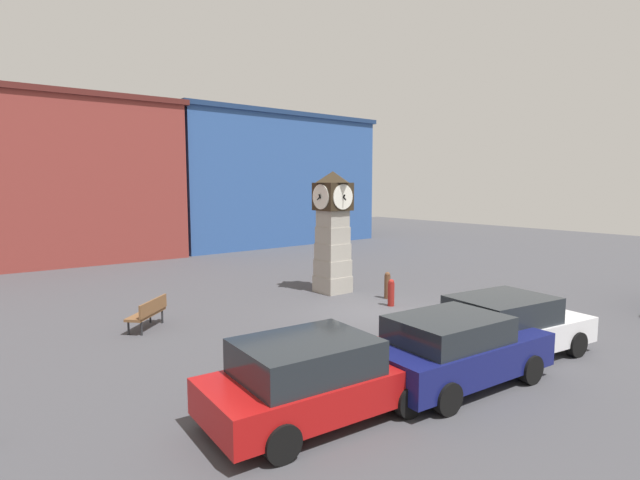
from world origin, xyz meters
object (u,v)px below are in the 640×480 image
Objects in this scene: bollard_mid_row at (391,292)px; car_by_building at (507,325)px; bollard_near_tower at (387,285)px; car_navy_sedan at (316,378)px; bench at (148,312)px; clock_tower at (333,230)px; car_near_tower at (455,349)px.

bollard_mid_row is 5.58m from car_by_building.
car_by_building is (-2.19, -6.27, 0.27)m from bollard_near_tower.
car_navy_sedan is 0.98× the size of car_by_building.
bollard_mid_row is 0.63× the size of bench.
bollard_mid_row is at bearing 34.86° from car_navy_sedan.
bench is (-7.56, -0.53, -1.96)m from clock_tower.
bollard_near_tower is 10.00m from car_navy_sedan.
car_near_tower is at bearing -125.00° from bollard_mid_row.
clock_tower is 7.82m from bench.
car_near_tower is 2.53m from car_by_building.
bollard_mid_row is at bearing -18.07° from bench.
bench is at bearing 93.25° from car_navy_sedan.
bollard_near_tower is 0.22× the size of car_by_building.
car_near_tower is 2.85× the size of bench.
bollard_mid_row is 0.22× the size of car_near_tower.
bollard_mid_row is 6.93m from car_near_tower.
car_by_building is at bearing -105.18° from bollard_mid_row.
bollard_near_tower is at bearing -10.89° from bench.
car_near_tower is at bearing -173.37° from car_by_building.
clock_tower is at bearing 3.98° from bench.
clock_tower is 1.07× the size of car_navy_sedan.
car_near_tower is 0.96× the size of car_by_building.
bench is (-6.26, 7.90, -0.26)m from car_by_building.
clock_tower is 4.73× the size of bollard_near_tower.
car_near_tower reaches higher than bench.
clock_tower is 3.13× the size of bench.
car_by_building is at bearing -109.24° from bollard_near_tower.
bollard_near_tower is 0.23× the size of car_navy_sedan.
car_by_building reaches higher than car_near_tower.
clock_tower reaches higher than car_by_building.
clock_tower is 4.98× the size of bollard_mid_row.
car_by_building is 2.98× the size of bench.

